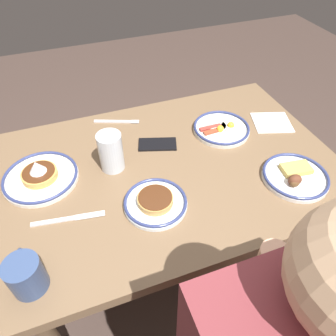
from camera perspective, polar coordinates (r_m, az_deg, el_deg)
The scene contains 12 objects.
ground_plane at distance 1.75m, azimuth 0.07°, elevation -17.82°, with size 6.00×6.00×0.00m, color #41322C.
dining_table at distance 1.20m, azimuth 0.10°, elevation -2.61°, with size 1.21×0.81×0.76m.
plate_near_main at distance 1.16m, azimuth -21.93°, elevation -1.37°, with size 0.25×0.25×0.08m.
plate_center_pancakes at distance 1.30m, azimuth 9.56°, elevation 7.03°, with size 0.23×0.23×0.04m.
plate_far_companion at distance 1.16m, azimuth 21.85°, elevation -1.39°, with size 0.22×0.22×0.05m.
plate_far_side at distance 1.00m, azimuth -2.27°, elevation -6.13°, with size 0.20×0.20×0.04m.
coffee_mug at distance 0.90m, azimuth -24.18°, elevation -17.02°, with size 0.09×0.13×0.10m.
drinking_glass at distance 1.11m, azimuth -10.16°, elevation 2.60°, with size 0.08×0.08×0.14m.
cell_phone at distance 1.22m, azimuth -1.83°, elevation 4.29°, with size 0.14×0.07×0.01m, color black.
paper_napkin at distance 1.40m, azimuth 18.12°, elevation 7.77°, with size 0.15×0.14×0.00m, color white.
fork_near at distance 1.35m, azimuth -9.16°, elevation 8.23°, with size 0.18×0.09×0.01m.
butter_knife at distance 1.02m, azimuth -17.44°, elevation -8.69°, with size 0.22×0.05×0.01m.
Camera 1 is at (0.29, 0.77, 1.54)m, focal length 33.99 mm.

